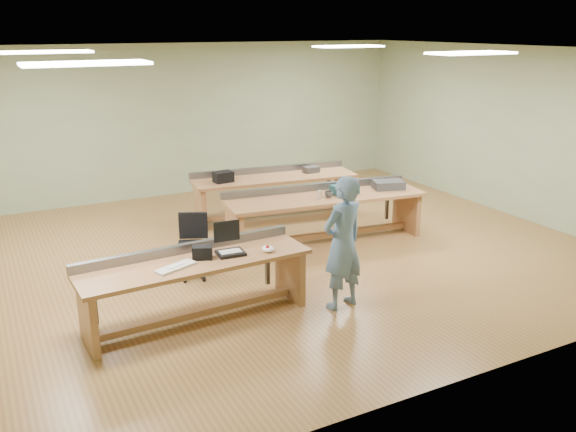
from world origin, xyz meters
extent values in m
plane|color=olive|center=(0.00, 0.00, 0.00)|extent=(10.00, 10.00, 0.00)
plane|color=silver|center=(0.00, 0.00, 3.00)|extent=(10.00, 10.00, 0.00)
cube|color=#92A27B|center=(0.00, 4.00, 1.50)|extent=(10.00, 0.04, 3.00)
cube|color=#92A27B|center=(0.00, -4.00, 1.50)|extent=(10.00, 0.04, 3.00)
cube|color=#92A27B|center=(5.00, 0.00, 1.50)|extent=(0.04, 8.00, 3.00)
cube|color=white|center=(-2.50, -1.50, 2.97)|extent=(1.20, 0.50, 0.03)
cube|color=white|center=(-2.50, 1.50, 2.97)|extent=(1.20, 0.50, 0.03)
cube|color=white|center=(2.50, -1.50, 2.97)|extent=(1.20, 0.50, 0.03)
cube|color=white|center=(2.50, 1.50, 2.97)|extent=(1.20, 0.50, 0.03)
cube|color=#A97247|center=(-1.51, -1.60, 0.72)|extent=(2.74, 0.86, 0.05)
cube|color=#A97247|center=(-2.76, -1.66, 0.35)|extent=(0.11, 0.62, 0.70)
cube|color=#A97247|center=(-0.26, -1.53, 0.35)|extent=(0.11, 0.62, 0.70)
cube|color=#A97247|center=(-1.51, -1.60, 0.10)|extent=(2.41, 0.23, 0.08)
cube|color=#5B5E63|center=(-1.53, -1.28, 0.81)|extent=(2.71, 0.22, 0.11)
cube|color=#A97247|center=(1.24, 0.11, 0.72)|extent=(3.29, 1.22, 0.05)
cube|color=#A97247|center=(-0.26, 0.28, 0.35)|extent=(0.17, 0.76, 0.70)
cube|color=#A97247|center=(2.73, -0.07, 0.35)|extent=(0.17, 0.76, 0.70)
cube|color=#A97247|center=(1.24, 0.11, 0.10)|extent=(2.90, 0.43, 0.08)
cube|color=#5B5E63|center=(1.28, 0.49, 0.81)|extent=(3.20, 0.44, 0.11)
cube|color=#A97247|center=(1.09, 1.62, 0.72)|extent=(3.01, 1.13, 0.05)
cube|color=#A97247|center=(-0.26, 1.79, 0.35)|extent=(0.16, 0.69, 0.70)
cube|color=#A97247|center=(2.45, 1.46, 0.35)|extent=(0.16, 0.69, 0.70)
cube|color=#A97247|center=(1.09, 1.62, 0.10)|extent=(2.63, 0.42, 0.08)
cube|color=#5B5E63|center=(1.14, 1.97, 0.81)|extent=(2.92, 0.43, 0.11)
imported|color=#61849F|center=(0.18, -2.05, 0.83)|extent=(0.68, 0.52, 1.66)
cube|color=black|center=(-1.08, -1.58, 0.77)|extent=(0.34, 0.28, 0.03)
cube|color=black|center=(-1.07, -1.46, 1.00)|extent=(0.32, 0.04, 0.25)
cube|color=beige|center=(-1.78, -1.70, 0.76)|extent=(0.51, 0.33, 0.03)
ellipsoid|color=white|center=(-0.65, -1.70, 0.78)|extent=(0.19, 0.20, 0.07)
cube|color=black|center=(-1.42, -1.56, 0.83)|extent=(0.27, 0.22, 0.15)
cylinder|color=black|center=(-1.13, -0.34, 0.22)|extent=(0.06, 0.06, 0.43)
cube|color=black|center=(-1.13, -0.34, 0.45)|extent=(0.54, 0.54, 0.06)
cube|color=black|center=(-1.05, -0.16, 0.69)|extent=(0.38, 0.20, 0.37)
cylinder|color=black|center=(-1.13, -0.34, 0.03)|extent=(0.62, 0.62, 0.06)
cube|color=#163F49|center=(1.58, 0.09, 0.82)|extent=(0.44, 0.36, 0.14)
cube|color=#313134|center=(2.39, 0.01, 0.82)|extent=(0.56, 0.44, 0.13)
imported|color=#313134|center=(1.24, 0.01, 0.80)|extent=(0.14, 0.14, 0.10)
cylinder|color=silver|center=(1.08, 0.01, 0.82)|extent=(0.09, 0.09, 0.13)
cube|color=black|center=(0.14, 1.68, 0.84)|extent=(0.34, 0.25, 0.18)
cube|color=#313134|center=(1.84, 1.62, 0.80)|extent=(0.28, 0.21, 0.11)
camera|label=1|loc=(-3.58, -7.83, 3.33)|focal=38.00mm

